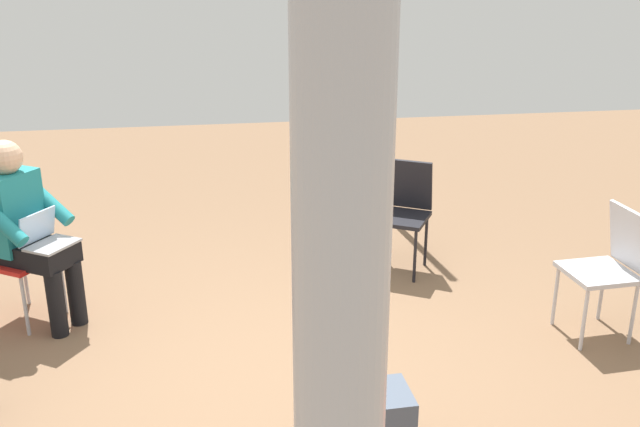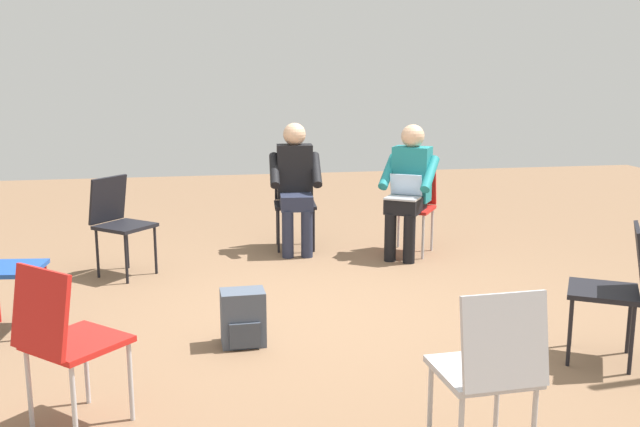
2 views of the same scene
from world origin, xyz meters
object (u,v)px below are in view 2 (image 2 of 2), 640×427
(chair_northwest, at_px, (617,283))
(chair_southeast, at_px, (119,218))
(person_in_black, at_px, (295,180))
(chair_southwest, at_px, (413,201))
(chair_northeast, at_px, (64,336))
(backpack_near_laptop_user, at_px, (243,321))
(chair_south, at_px, (294,198))
(chair_north, at_px, (490,365))
(person_with_laptop, at_px, (409,184))

(chair_northwest, distance_m, chair_southeast, 3.96)
(chair_northwest, relative_size, person_in_black, 0.69)
(chair_southeast, bearing_deg, person_in_black, 150.21)
(chair_southwest, bearing_deg, person_in_black, 21.37)
(chair_northeast, xyz_separation_m, backpack_near_laptop_user, (-0.92, -0.98, -0.34))
(chair_south, distance_m, chair_northwest, 3.51)
(chair_southwest, bearing_deg, chair_north, 110.45)
(person_in_black, bearing_deg, chair_southeast, 23.90)
(chair_north, xyz_separation_m, person_in_black, (0.28, -4.01, 0.20))
(person_in_black, bearing_deg, chair_southwest, 173.14)
(chair_north, xyz_separation_m, chair_southwest, (-0.84, -3.78, 0.00))
(backpack_near_laptop_user, bearing_deg, chair_northwest, 163.07)
(chair_southwest, height_order, chair_southeast, same)
(chair_southwest, distance_m, person_in_black, 1.15)
(chair_north, height_order, chair_southeast, same)
(person_with_laptop, xyz_separation_m, backpack_near_laptop_user, (1.70, 1.97, -0.53))
(chair_north, relative_size, chair_southeast, 1.00)
(chair_northeast, bearing_deg, chair_northwest, 49.35)
(chair_northwest, distance_m, chair_northeast, 3.12)
(chair_southeast, distance_m, person_in_black, 1.71)
(chair_northwest, bearing_deg, chair_southeast, 82.72)
(chair_north, bearing_deg, backpack_near_laptop_user, 116.68)
(chair_south, relative_size, person_in_black, 0.69)
(chair_southwest, relative_size, chair_south, 1.00)
(chair_south, xyz_separation_m, person_with_laptop, (-1.01, 0.54, 0.20))
(person_with_laptop, relative_size, backpack_near_laptop_user, 3.44)
(chair_southeast, xyz_separation_m, person_with_laptop, (-2.63, -0.19, 0.20))
(chair_south, height_order, chair_northwest, same)
(chair_southeast, bearing_deg, backpack_near_laptop_user, 68.50)
(person_in_black, bearing_deg, chair_northeast, 69.03)
(chair_southeast, xyz_separation_m, backpack_near_laptop_user, (-0.93, 1.78, -0.34))
(chair_northeast, height_order, person_with_laptop, person_with_laptop)
(chair_southeast, bearing_deg, chair_south, 155.14)
(chair_north, relative_size, chair_south, 1.00)
(chair_south, bearing_deg, chair_northeast, 69.92)
(chair_north, xyz_separation_m, chair_northeast, (1.87, -0.69, 0.00))
(chair_southeast, distance_m, person_with_laptop, 2.64)
(chair_northwest, xyz_separation_m, backpack_near_laptop_user, (2.19, -0.67, -0.34))
(chair_south, bearing_deg, person_in_black, 90.00)
(backpack_near_laptop_user, bearing_deg, chair_northeast, 46.79)
(chair_southwest, relative_size, person_with_laptop, 0.69)
(person_with_laptop, height_order, backpack_near_laptop_user, person_with_laptop)
(chair_northeast, bearing_deg, person_in_black, 107.90)
(chair_north, height_order, backpack_near_laptop_user, chair_north)
(person_with_laptop, bearing_deg, chair_southeast, 37.03)
(chair_south, relative_size, chair_northeast, 1.00)
(chair_north, bearing_deg, chair_southeast, 115.49)
(chair_southeast, xyz_separation_m, person_in_black, (-1.61, -0.56, 0.20))
(person_with_laptop, bearing_deg, chair_south, 4.90)
(chair_north, bearing_deg, person_in_black, 90.83)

